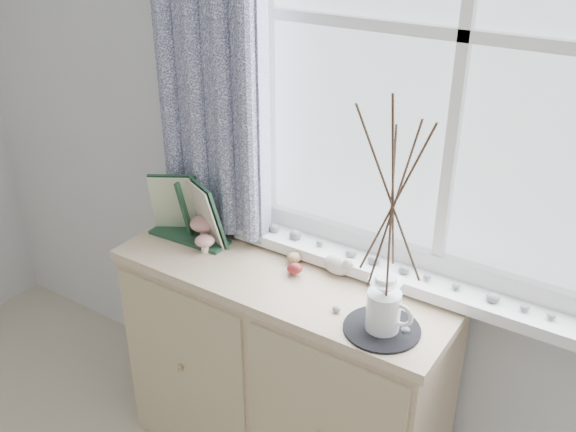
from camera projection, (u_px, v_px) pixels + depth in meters
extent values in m
cube|color=silver|center=(364.00, 134.00, 2.07)|extent=(4.00, 0.04, 2.60)
cube|color=white|center=(468.00, 34.00, 1.76)|extent=(1.30, 0.01, 1.40)
cube|color=white|center=(429.00, 283.00, 2.05)|extent=(1.45, 0.16, 0.04)
cube|color=#091136|center=(207.00, 4.00, 2.05)|extent=(0.44, 0.06, 1.61)
cube|color=beige|center=(284.00, 374.00, 2.37)|extent=(1.17, 0.43, 0.81)
cube|color=beige|center=(284.00, 277.00, 2.17)|extent=(1.20, 0.45, 0.03)
cube|color=#C8B18A|center=(184.00, 378.00, 2.35)|extent=(0.55, 0.01, 0.75)
cylinder|color=white|center=(204.00, 232.00, 2.35)|extent=(0.03, 0.03, 0.07)
ellipsoid|color=#9F1305|center=(204.00, 223.00, 2.33)|extent=(0.10, 0.10, 0.06)
cylinder|color=white|center=(205.00, 247.00, 2.27)|extent=(0.03, 0.03, 0.05)
ellipsoid|color=#9F1305|center=(205.00, 241.00, 2.26)|extent=(0.07, 0.07, 0.04)
ellipsoid|color=tan|center=(294.00, 257.00, 2.21)|extent=(0.05, 0.04, 0.06)
ellipsoid|color=tan|center=(296.00, 246.00, 2.28)|extent=(0.05, 0.04, 0.06)
ellipsoid|color=maroon|center=(295.00, 268.00, 2.14)|extent=(0.05, 0.04, 0.06)
cylinder|color=black|center=(382.00, 329.00, 1.88)|extent=(0.23, 0.23, 0.01)
cylinder|color=white|center=(383.00, 311.00, 1.85)|extent=(0.10, 0.10, 0.12)
cone|color=white|center=(385.00, 287.00, 1.82)|extent=(0.10, 0.10, 0.04)
cylinder|color=white|center=(386.00, 280.00, 1.81)|extent=(0.06, 0.06, 0.03)
torus|color=white|center=(401.00, 315.00, 1.82)|extent=(0.08, 0.02, 0.08)
ellipsoid|color=gray|center=(336.00, 309.00, 1.96)|extent=(0.03, 0.02, 0.02)
ellipsoid|color=gray|center=(372.00, 289.00, 2.06)|extent=(0.03, 0.02, 0.02)
ellipsoid|color=gray|center=(406.00, 330.00, 1.87)|extent=(0.03, 0.02, 0.02)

